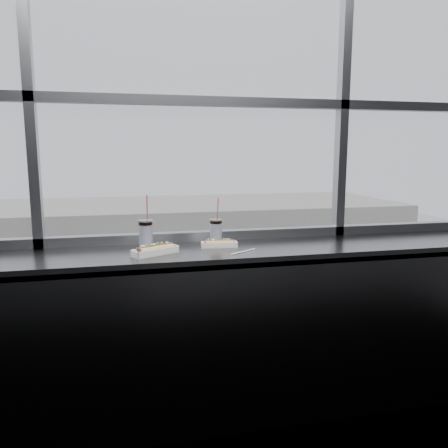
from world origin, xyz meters
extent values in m
plane|color=black|center=(0.00, 1.50, 0.55)|extent=(6.00, 0.00, 6.00)
plane|color=silver|center=(0.00, 1.52, 2.30)|extent=(6.00, 0.00, 6.00)
cube|color=slate|center=(0.00, 1.23, 1.07)|extent=(6.00, 0.55, 0.06)
cube|color=slate|center=(0.00, 0.97, 0.55)|extent=(6.00, 0.04, 1.04)
cube|color=white|center=(-0.32, 1.15, 1.10)|extent=(0.28, 0.20, 0.01)
cube|color=white|center=(-0.32, 1.15, 1.12)|extent=(0.28, 0.20, 0.04)
cylinder|color=tan|center=(-0.32, 1.15, 1.13)|extent=(0.21, 0.14, 0.05)
cylinder|color=brown|center=(-0.32, 1.15, 1.14)|extent=(0.21, 0.13, 0.03)
cube|color=white|center=(0.08, 1.26, 1.10)|extent=(0.23, 0.10, 0.01)
cube|color=white|center=(0.08, 1.26, 1.12)|extent=(0.23, 0.10, 0.03)
cylinder|color=tan|center=(0.08, 1.26, 1.12)|extent=(0.17, 0.06, 0.04)
cylinder|color=brown|center=(0.08, 1.26, 1.13)|extent=(0.18, 0.05, 0.03)
cylinder|color=white|center=(-0.36, 1.34, 1.18)|extent=(0.08, 0.08, 0.16)
cylinder|color=black|center=(-0.36, 1.34, 1.26)|extent=(0.09, 0.09, 0.02)
cylinder|color=silver|center=(-0.36, 1.34, 1.27)|extent=(0.09, 0.09, 0.01)
cylinder|color=#E93758|center=(-0.35, 1.33, 1.34)|extent=(0.01, 0.04, 0.17)
cylinder|color=white|center=(0.08, 1.37, 1.18)|extent=(0.07, 0.07, 0.15)
cylinder|color=black|center=(0.08, 1.37, 1.24)|extent=(0.08, 0.08, 0.02)
cylinder|color=silver|center=(0.08, 1.37, 1.25)|extent=(0.08, 0.08, 0.01)
cylinder|color=#E93758|center=(0.10, 1.36, 1.32)|extent=(0.01, 0.04, 0.16)
cylinder|color=white|center=(0.19, 1.09, 1.10)|extent=(0.18, 0.11, 0.01)
ellipsoid|color=silver|center=(-0.40, 1.12, 1.11)|extent=(0.10, 0.07, 0.02)
plane|color=#A6A5A4|center=(0.00, 45.00, -11.00)|extent=(120.00, 120.00, 0.00)
cube|color=black|center=(0.00, 21.50, -10.97)|extent=(80.00, 10.00, 0.06)
cube|color=#A6A5A4|center=(0.00, 29.50, -10.98)|extent=(80.00, 6.00, 0.04)
cube|color=#9F978E|center=(0.00, 39.50, -7.00)|extent=(50.00, 14.00, 8.00)
imported|color=#755DB5|center=(12.90, 17.50, -9.88)|extent=(3.17, 6.56, 2.12)
imported|color=#A32634|center=(1.06, 25.50, -9.94)|extent=(3.07, 6.20, 2.00)
imported|color=white|center=(12.02, 25.50, -9.99)|extent=(2.76, 5.86, 1.90)
imported|color=white|center=(7.43, 17.50, -9.90)|extent=(2.76, 6.31, 2.08)
imported|color=black|center=(-8.07, 25.50, -9.78)|extent=(3.15, 7.08, 2.33)
imported|color=red|center=(0.86, 17.50, -9.94)|extent=(2.90, 6.14, 1.99)
imported|color=#66605B|center=(-2.37, 28.99, -10.03)|extent=(0.83, 0.62, 1.87)
imported|color=#66605B|center=(7.48, 29.38, -9.97)|extent=(0.88, 0.66, 1.98)
cylinder|color=#47382B|center=(0.17, 29.50, -9.67)|extent=(0.27, 0.27, 2.66)
sphere|color=#3B8D2D|center=(0.17, 29.50, -7.23)|extent=(3.54, 3.54, 3.54)
cylinder|color=#47382B|center=(11.72, 29.50, -9.69)|extent=(0.26, 0.26, 2.61)
sphere|color=#3B8D2D|center=(11.72, 29.50, -7.30)|extent=(3.48, 3.48, 3.48)
camera|label=1|loc=(-0.47, -1.32, 1.68)|focal=35.00mm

